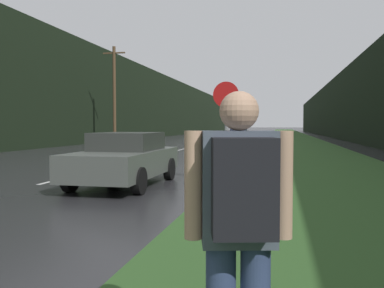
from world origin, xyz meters
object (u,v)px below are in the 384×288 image
object	(u,v)px
hitchhiker_with_backpack	(239,226)
car_passing_far	(239,134)
stop_sign	(226,121)
car_passing_near	(125,159)
delivery_truck	(238,124)

from	to	relation	value
hitchhiker_with_backpack	car_passing_far	world-z (taller)	hitchhiker_with_backpack
stop_sign	hitchhiker_with_backpack	bearing A→B (deg)	-81.98
car_passing_near	car_passing_far	distance (m)	29.61
stop_sign	hitchhiker_with_backpack	world-z (taller)	stop_sign
car_passing_near	stop_sign	bearing A→B (deg)	-161.34
car_passing_near	delivery_truck	distance (m)	73.36
car_passing_near	delivery_truck	size ratio (longest dim) A/B	0.48
hitchhiker_with_backpack	car_passing_far	size ratio (longest dim) A/B	0.38
hitchhiker_with_backpack	car_passing_near	bearing A→B (deg)	102.37
car_passing_near	car_passing_far	bearing A→B (deg)	-90.00
hitchhiker_with_backpack	delivery_truck	world-z (taller)	delivery_truck
hitchhiker_with_backpack	delivery_truck	size ratio (longest dim) A/B	0.20
car_passing_far	hitchhiker_with_backpack	bearing A→B (deg)	95.73
stop_sign	delivery_truck	distance (m)	72.70
car_passing_far	car_passing_near	bearing A→B (deg)	90.00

